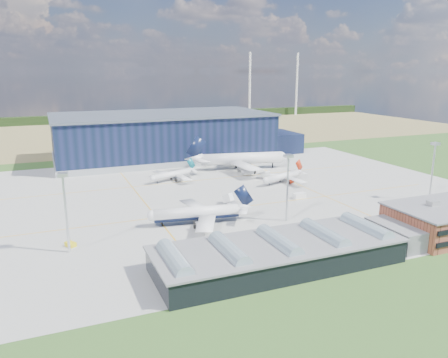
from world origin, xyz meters
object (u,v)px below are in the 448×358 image
Objects in this scene: gse_van_a at (299,196)px; car_b at (429,218)px; gse_tug_b at (192,215)px; gse_tug_a at (71,244)px; airliner_regional at (172,171)px; gse_van_c at (378,222)px; light_mast_west at (65,200)px; airliner_widebody at (242,153)px; hangar at (167,138)px; light_mast_center at (288,177)px; gse_cart_a at (268,173)px; airliner_red at (282,173)px; airstair at (228,201)px; airliner_navy at (197,206)px; light_mast_east at (433,162)px; car_a at (343,233)px.

car_b is at bearing -149.90° from gse_van_a.
car_b is at bearing -21.78° from gse_tug_b.
gse_tug_a reaches higher than car_b.
airliner_regional reaches higher than gse_van_c.
light_mast_west reaches higher than airliner_widebody.
light_mast_west is at bearing -116.71° from hangar.
airliner_regional is at bearing 22.47° from gse_tug_a.
light_mast_center reaches higher than gse_van_a.
hangar is 47.35× the size of gse_cart_a.
light_mast_center is 0.83× the size of airliner_red.
light_mast_west is 4.50× the size of gse_van_a.
hangar reaches higher than airliner_red.
airliner_red is 18.08m from gse_cart_a.
hangar reaches higher than gse_tug_b.
airliner_red is at bearing 25.99° from light_mast_west.
airstair is at bearing 79.42° from gse_van_a.
gse_tug_a is 113.27m from gse_cart_a.
gse_cart_a is at bearing -126.92° from airliner_navy.
light_mast_east is at bearing -71.78° from gse_van_c.
light_mast_east is 4.50× the size of gse_van_a.
gse_van_a is 40.62m from car_a.
gse_cart_a is at bearing 33.30° from light_mast_west.
airliner_navy is 10.64× the size of car_b.
airliner_red is 67.60m from car_b.
hangar is 28.34× the size of gse_van_a.
gse_tug_a is at bearing 176.37° from light_mast_center.
airliner_red is at bearing -18.08° from gse_van_a.
hangar is 5.22× the size of airliner_red.
light_mast_center is at bearing -26.33° from gse_tug_b.
airstair is (-35.82, -21.15, -3.03)m from airliner_red.
light_mast_center is 4.50× the size of gse_van_a.
gse_tug_a is at bearing -128.17° from gse_cart_a.
light_mast_center is 0.43× the size of airliner_widebody.
gse_tug_a is at bearing 71.73° from car_a.
airliner_navy is 7.23× the size of gse_van_a.
gse_tug_b is (-28.54, 15.92, -14.77)m from light_mast_center.
airliner_red is 8.00× the size of car_b.
gse_van_c is 20.18m from car_b.
airliner_navy reaches higher than airliner_regional.
airliner_red is 8.63× the size of gse_tug_a.
airliner_regional is (8.65, 60.69, -1.58)m from airliner_navy.
airstair is at bearing 161.72° from light_mast_east.
airliner_red is 5.93× the size of airstair.
light_mast_west is 117.06m from gse_cart_a.
airliner_widebody is 17.59× the size of gse_cart_a.
light_mast_west is 119.67m from airliner_widebody.
light_mast_east is 59.80m from car_a.
gse_tug_b is at bearing -115.90° from airliner_widebody.
car_a is (38.47, -33.92, -0.05)m from gse_tug_b.
gse_van_c reaches higher than gse_van_a.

